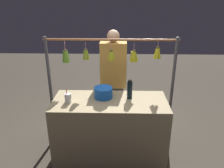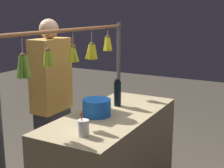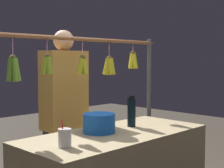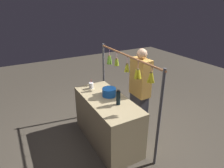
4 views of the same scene
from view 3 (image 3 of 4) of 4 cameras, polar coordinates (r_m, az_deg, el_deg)
The scene contains 5 objects.
display_rack at distance 2.85m, azimuth -5.07°, elevation -1.41°, with size 1.87×0.12×1.65m.
water_bottle at distance 2.83m, azimuth 3.31°, elevation -4.70°, with size 0.07×0.07×0.26m.
blue_bucket at distance 2.60m, azimuth -2.20°, elevation -6.62°, with size 0.25×0.25×0.15m, color blue.
drink_cup at distance 2.20m, azimuth -7.99°, elevation -8.99°, with size 0.09×0.09×0.18m.
vendor_person at distance 3.14m, azimuth -8.04°, elevation -6.87°, with size 0.41×0.22×1.71m.
Camera 3 is at (1.84, 1.77, 1.44)m, focal length 54.19 mm.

